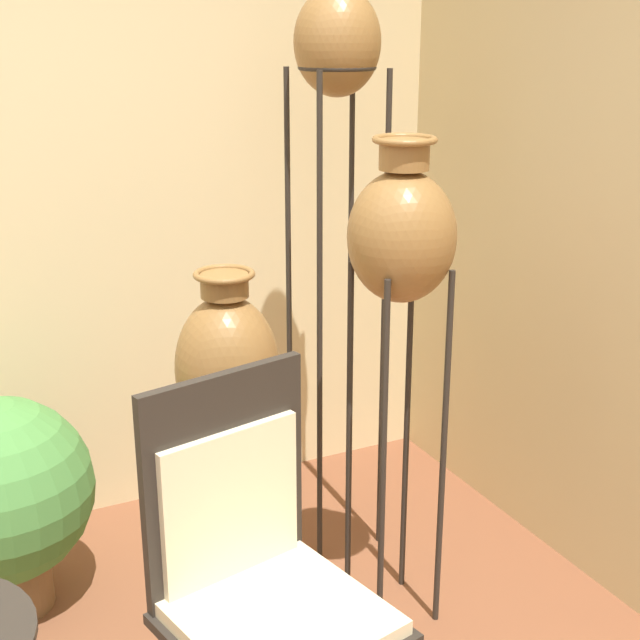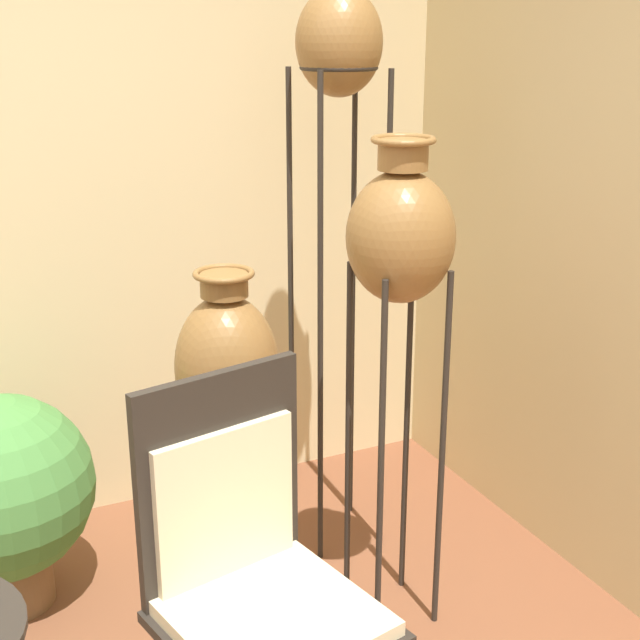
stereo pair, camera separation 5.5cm
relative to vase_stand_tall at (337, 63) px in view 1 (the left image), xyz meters
name	(u,v)px [view 1 (the left image)]	position (x,y,z in m)	size (l,w,h in m)	color
vase_stand_tall	(337,63)	(0.00, 0.00, 0.00)	(0.29, 0.29, 2.12)	#28231E
vase_stand_medium	(402,242)	(-0.05, -0.52, -0.49)	(0.33, 0.33, 1.61)	#28231E
vase_stand_short	(227,368)	(-0.49, -0.19, -0.93)	(0.34, 0.34, 1.18)	#28231E
chair	(258,568)	(-0.69, -0.91, -1.20)	(0.60, 0.61, 1.08)	#28231E
potted_plant	(0,496)	(-1.21, 0.08, -1.36)	(0.63, 0.63, 0.76)	brown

